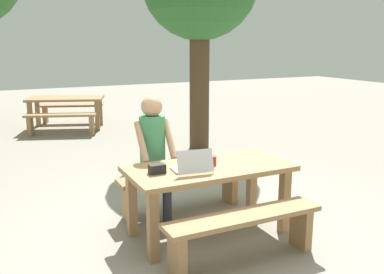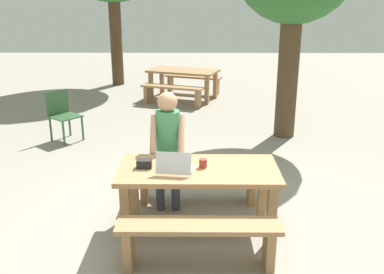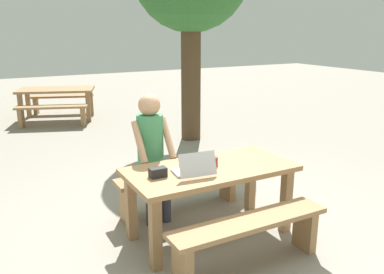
{
  "view_description": "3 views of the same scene",
  "coord_description": "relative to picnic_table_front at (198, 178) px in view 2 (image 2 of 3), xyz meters",
  "views": [
    {
      "loc": [
        -1.93,
        -3.59,
        1.93
      ],
      "look_at": [
        -0.07,
        0.25,
        0.97
      ],
      "focal_mm": 40.0,
      "sensor_mm": 36.0,
      "label": 1
    },
    {
      "loc": [
        -0.03,
        -4.04,
        2.39
      ],
      "look_at": [
        -0.07,
        0.25,
        0.97
      ],
      "focal_mm": 40.0,
      "sensor_mm": 36.0,
      "label": 2
    },
    {
      "loc": [
        -1.89,
        -3.11,
        2.02
      ],
      "look_at": [
        -0.07,
        0.25,
        0.97
      ],
      "focal_mm": 37.36,
      "sensor_mm": 36.0,
      "label": 3
    }
  ],
  "objects": [
    {
      "name": "picnic_table_front",
      "position": [
        0.0,
        0.0,
        0.0
      ],
      "size": [
        1.63,
        0.8,
        0.72
      ],
      "color": "#9E754C",
      "rests_on": "ground"
    },
    {
      "name": "plastic_chair",
      "position": [
        -2.31,
        3.03,
        -0.14
      ],
      "size": [
        0.62,
        0.62,
        0.85
      ],
      "rotation": [
        0.0,
        0.0,
        0.88
      ],
      "color": "#335933",
      "rests_on": "ground"
    },
    {
      "name": "person_seated",
      "position": [
        -0.35,
        0.62,
        0.19
      ],
      "size": [
        0.39,
        0.4,
        1.37
      ],
      "color": "#333847",
      "rests_on": "ground"
    },
    {
      "name": "bench_mid_south",
      "position": [
        -0.56,
        5.51,
        -0.28
      ],
      "size": [
        1.47,
        0.78,
        0.44
      ],
      "rotation": [
        0.0,
        0.0,
        -0.35
      ],
      "color": "#9E754C",
      "rests_on": "ground"
    },
    {
      "name": "small_pouch",
      "position": [
        -0.55,
        -0.0,
        0.16
      ],
      "size": [
        0.15,
        0.09,
        0.09
      ],
      "color": "black",
      "rests_on": "picnic_table_front"
    },
    {
      "name": "bench_near",
      "position": [
        0.0,
        -0.65,
        -0.27
      ],
      "size": [
        1.48,
        0.3,
        0.46
      ],
      "color": "#9E754C",
      "rests_on": "ground"
    },
    {
      "name": "ground_plane",
      "position": [
        0.0,
        0.0,
        -0.61
      ],
      "size": [
        30.0,
        30.0,
        0.0
      ],
      "primitive_type": "plane",
      "color": "gray"
    },
    {
      "name": "picnic_table_mid",
      "position": [
        -0.33,
        6.16,
        -0.01
      ],
      "size": [
        1.81,
        1.34,
        0.71
      ],
      "rotation": [
        0.0,
        0.0,
        -0.35
      ],
      "color": "#9E754C",
      "rests_on": "ground"
    },
    {
      "name": "coffee_mug",
      "position": [
        0.05,
        0.02,
        0.16
      ],
      "size": [
        0.08,
        0.08,
        0.09
      ],
      "color": "#99332D",
      "rests_on": "picnic_table_front"
    },
    {
      "name": "bench_far",
      "position": [
        0.0,
        0.65,
        -0.27
      ],
      "size": [
        1.48,
        0.3,
        0.46
      ],
      "color": "#9E754C",
      "rests_on": "ground"
    },
    {
      "name": "laptop",
      "position": [
        -0.23,
        -0.1,
        0.17
      ],
      "size": [
        0.38,
        0.33,
        0.23
      ],
      "rotation": [
        0.0,
        0.0,
        3.02
      ],
      "color": "silver",
      "rests_on": "picnic_table_front"
    },
    {
      "name": "bench_mid_north",
      "position": [
        -0.09,
        6.8,
        -0.28
      ],
      "size": [
        1.47,
        0.78,
        0.44
      ],
      "rotation": [
        0.0,
        0.0,
        -0.35
      ],
      "color": "#9E754C",
      "rests_on": "ground"
    }
  ]
}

